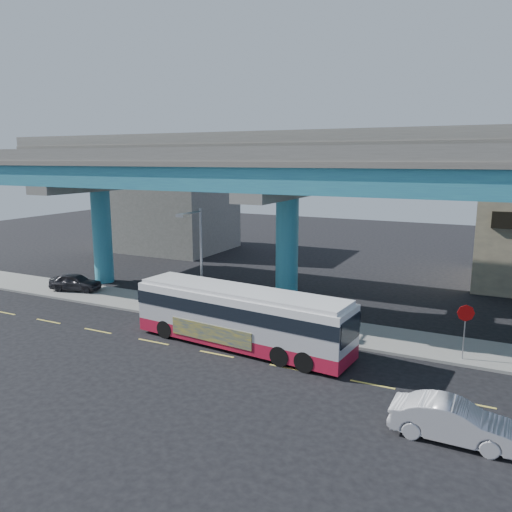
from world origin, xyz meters
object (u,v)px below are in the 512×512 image
at_px(transit_bus, 241,315).
at_px(sedan, 453,421).
at_px(stop_sign, 465,320).
at_px(street_lamp, 196,248).
at_px(parked_car, 75,282).

bearing_deg(transit_bus, sedan, -17.32).
bearing_deg(stop_sign, street_lamp, -172.60).
relative_size(transit_bus, sedan, 2.86).
bearing_deg(street_lamp, transit_bus, -28.35).
xyz_separation_m(parked_car, stop_sign, (27.01, -1.32, 1.37)).
xyz_separation_m(sedan, parked_car, (-27.19, 8.95, 0.08)).
bearing_deg(sedan, stop_sign, 2.20).
relative_size(sedan, parked_car, 1.07).
bearing_deg(stop_sign, transit_bus, -160.11).
distance_m(sedan, street_lamp, 17.06).
height_order(transit_bus, parked_car, transit_bus).
height_order(transit_bus, sedan, transit_bus).
relative_size(parked_car, street_lamp, 0.60).
bearing_deg(sedan, transit_bus, 67.70).
height_order(parked_car, street_lamp, street_lamp).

